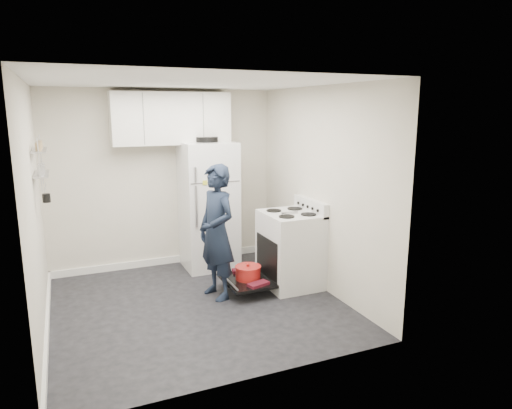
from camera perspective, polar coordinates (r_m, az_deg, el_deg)
name	(u,v)px	position (r m, az deg, el deg)	size (l,w,h in m)	color
room	(192,203)	(5.09, -8.05, 0.22)	(3.21, 3.21, 2.51)	black
electric_range	(289,250)	(5.84, 4.20, -5.68)	(0.66, 0.76, 1.10)	silver
open_oven_door	(247,276)	(5.71, -1.08, -8.94)	(0.55, 0.70, 0.24)	black
refrigerator	(208,205)	(6.46, -5.97, -0.08)	(0.72, 0.74, 1.85)	silver
upper_cabinets	(171,118)	(6.38, -10.53, 10.53)	(1.60, 0.33, 0.70)	silver
wall_shelf_rack	(41,162)	(5.31, -25.32, 4.79)	(0.14, 0.60, 0.61)	#B2B2B7
person	(217,232)	(5.40, -4.93, -3.46)	(0.59, 0.38, 1.61)	black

